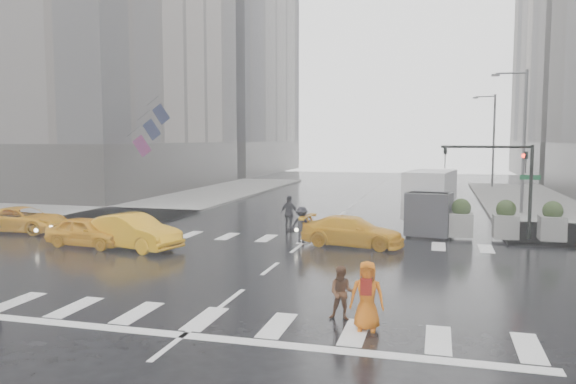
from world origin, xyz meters
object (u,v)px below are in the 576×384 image
(taxi_front, at_px, (88,232))
(pedestrian_brown, at_px, (342,293))
(taxi_mid, at_px, (133,232))
(traffic_signal_pole, at_px, (508,173))
(box_truck, at_px, (430,199))
(pedestrian_orange, at_px, (367,296))

(taxi_front, bearing_deg, pedestrian_brown, -113.49)
(pedestrian_brown, height_order, taxi_mid, taxi_mid)
(traffic_signal_pole, xyz_separation_m, taxi_mid, (-15.84, -6.01, -2.46))
(box_truck, bearing_deg, taxi_mid, -135.26)
(taxi_mid, height_order, box_truck, box_truck)
(traffic_signal_pole, relative_size, box_truck, 0.78)
(traffic_signal_pole, bearing_deg, pedestrian_brown, -112.69)
(traffic_signal_pole, relative_size, pedestrian_brown, 3.13)
(pedestrian_orange, bearing_deg, taxi_mid, 141.50)
(taxi_mid, xyz_separation_m, box_truck, (12.34, 8.57, 0.88))
(pedestrian_brown, distance_m, pedestrian_orange, 0.99)
(pedestrian_orange, bearing_deg, traffic_signal_pole, 67.42)
(traffic_signal_pole, xyz_separation_m, pedestrian_orange, (-4.75, -13.76, -2.34))
(pedestrian_orange, height_order, taxi_front, pedestrian_orange)
(traffic_signal_pole, height_order, box_truck, traffic_signal_pole)
(pedestrian_brown, relative_size, box_truck, 0.25)
(taxi_mid, bearing_deg, pedestrian_orange, -108.99)
(traffic_signal_pole, bearing_deg, taxi_mid, -159.23)
(taxi_front, bearing_deg, box_truck, -53.60)
(taxi_front, height_order, taxi_mid, taxi_mid)
(traffic_signal_pole, distance_m, taxi_front, 19.21)
(taxi_front, relative_size, box_truck, 0.67)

